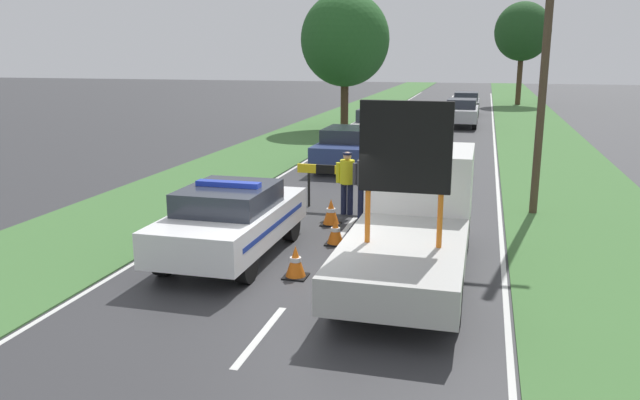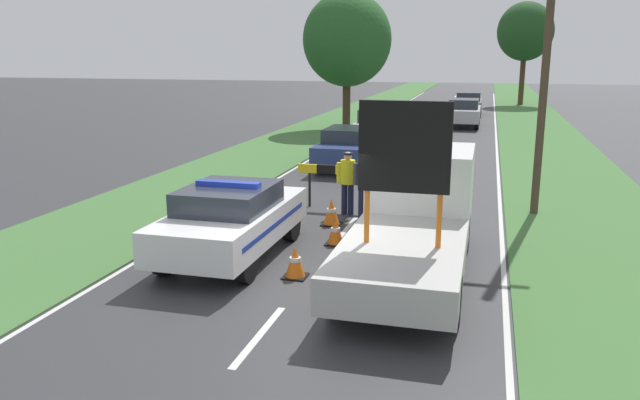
{
  "view_description": "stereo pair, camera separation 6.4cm",
  "coord_description": "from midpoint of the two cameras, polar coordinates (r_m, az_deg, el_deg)",
  "views": [
    {
      "loc": [
        3.03,
        -10.21,
        4.11
      ],
      "look_at": [
        -0.2,
        2.08,
        1.1
      ],
      "focal_mm": 35.0,
      "sensor_mm": 36.0,
      "label": 1
    },
    {
      "loc": [
        3.09,
        -10.19,
        4.11
      ],
      "look_at": [
        -0.2,
        2.08,
        1.1
      ],
      "focal_mm": 35.0,
      "sensor_mm": 36.0,
      "label": 2
    }
  ],
  "objects": [
    {
      "name": "traffic_cone_behind_barrier",
      "position": [
        11.7,
        -2.13,
        -5.67
      ],
      "size": [
        0.44,
        0.44,
        0.61
      ],
      "color": "black",
      "rests_on": "ground"
    },
    {
      "name": "police_officer",
      "position": [
        16.06,
        2.67,
        2.07
      ],
      "size": [
        0.59,
        0.38,
        1.64
      ],
      "rotation": [
        0.0,
        0.0,
        2.83
      ],
      "color": "#191E38",
      "rests_on": "ground"
    },
    {
      "name": "queued_car_van_white",
      "position": [
        29.7,
        5.53,
        6.88
      ],
      "size": [
        1.9,
        4.58,
        1.56
      ],
      "rotation": [
        0.0,
        0.0,
        3.14
      ],
      "color": "silver",
      "rests_on": "ground"
    },
    {
      "name": "work_truck",
      "position": [
        12.31,
        8.83,
        -1.11
      ],
      "size": [
        2.07,
        6.18,
        3.37
      ],
      "rotation": [
        0.0,
        0.0,
        3.12
      ],
      "color": "white",
      "rests_on": "ground"
    },
    {
      "name": "queued_car_hatch_blue",
      "position": [
        22.93,
        2.77,
        4.93
      ],
      "size": [
        1.79,
        4.54,
        1.46
      ],
      "rotation": [
        0.0,
        0.0,
        3.14
      ],
      "color": "navy",
      "rests_on": "ground"
    },
    {
      "name": "traffic_cone_centre_front",
      "position": [
        17.46,
        5.74,
        0.62
      ],
      "size": [
        0.42,
        0.42,
        0.58
      ],
      "color": "black",
      "rests_on": "ground"
    },
    {
      "name": "ground_plane",
      "position": [
        11.41,
        -1.61,
        -7.78
      ],
      "size": [
        160.0,
        160.0,
        0.0
      ],
      "primitive_type": "plane",
      "color": "#333335"
    },
    {
      "name": "pedestrian_civilian",
      "position": [
        15.6,
        4.28,
        1.85
      ],
      "size": [
        0.62,
        0.39,
        1.73
      ],
      "rotation": [
        0.0,
        0.0,
        0.45
      ],
      "color": "#191E38",
      "rests_on": "ground"
    },
    {
      "name": "police_car",
      "position": [
        12.87,
        -7.93,
        -1.73
      ],
      "size": [
        1.9,
        4.49,
        1.6
      ],
      "rotation": [
        0.0,
        0.0,
        -0.08
      ],
      "color": "white",
      "rests_on": "ground"
    },
    {
      "name": "queued_car_sedan_silver",
      "position": [
        36.67,
        13.05,
        7.84
      ],
      "size": [
        1.79,
        4.47,
        1.56
      ],
      "rotation": [
        0.0,
        0.0,
        3.14
      ],
      "color": "#B2B2B7",
      "rests_on": "ground"
    },
    {
      "name": "traffic_cone_near_truck",
      "position": [
        13.67,
        1.56,
        -2.89
      ],
      "size": [
        0.43,
        0.43,
        0.59
      ],
      "color": "black",
      "rests_on": "ground"
    },
    {
      "name": "road_barrier",
      "position": [
        16.61,
        3.31,
        2.43
      ],
      "size": [
        3.13,
        0.08,
        1.17
      ],
      "rotation": [
        0.0,
        0.0,
        -0.13
      ],
      "color": "black",
      "rests_on": "ground"
    },
    {
      "name": "roadside_tree_near_left",
      "position": [
        53.13,
        18.31,
        14.4
      ],
      "size": [
        4.34,
        4.34,
        8.01
      ],
      "color": "#42301E",
      "rests_on": "ground"
    },
    {
      "name": "grass_verge_left",
      "position": [
        31.72,
        -1.26,
        5.91
      ],
      "size": [
        4.16,
        120.0,
        0.03
      ],
      "color": "#427038",
      "rests_on": "ground"
    },
    {
      "name": "utility_pole",
      "position": [
        16.75,
        20.22,
        13.66
      ],
      "size": [
        1.2,
        0.2,
        8.64
      ],
      "color": "#473828",
      "rests_on": "ground"
    },
    {
      "name": "roadside_tree_near_right",
      "position": [
        34.15,
        2.55,
        14.43
      ],
      "size": [
        4.71,
        4.71,
        7.26
      ],
      "color": "#42301E",
      "rests_on": "ground"
    },
    {
      "name": "lane_markings",
      "position": [
        31.28,
        9.3,
        5.61
      ],
      "size": [
        7.25,
        72.49,
        0.01
      ],
      "color": "silver",
      "rests_on": "ground"
    },
    {
      "name": "grass_verge_right",
      "position": [
        30.59,
        19.98,
        4.84
      ],
      "size": [
        4.16,
        120.0,
        0.03
      ],
      "color": "#427038",
      "rests_on": "ground"
    },
    {
      "name": "traffic_cone_lane_edge",
      "position": [
        15.2,
        1.17,
        -1.11
      ],
      "size": [
        0.47,
        0.47,
        0.65
      ],
      "color": "black",
      "rests_on": "ground"
    },
    {
      "name": "traffic_cone_near_police",
      "position": [
        15.48,
        12.64,
        -1.31
      ],
      "size": [
        0.42,
        0.42,
        0.58
      ],
      "color": "black",
      "rests_on": "ground"
    },
    {
      "name": "queued_car_suv_grey",
      "position": [
        43.35,
        13.47,
        8.59
      ],
      "size": [
        1.71,
        4.69,
        1.55
      ],
      "rotation": [
        0.0,
        0.0,
        3.14
      ],
      "color": "slate",
      "rests_on": "ground"
    }
  ]
}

